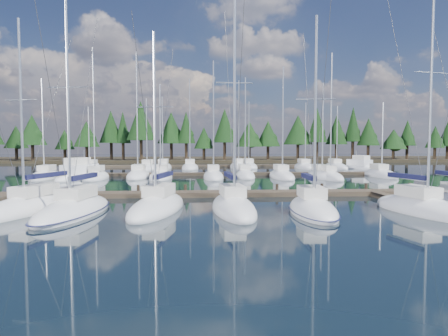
{
  "coord_description": "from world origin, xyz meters",
  "views": [
    {
      "loc": [
        -2.99,
        -15.29,
        4.39
      ],
      "look_at": [
        -0.45,
        22.0,
        2.13
      ],
      "focal_mm": 32.0,
      "sensor_mm": 36.0,
      "label": 1
    }
  ],
  "objects": [
    {
      "name": "back_sailboat_rows",
      "position": [
        0.23,
        45.28,
        0.27
      ],
      "size": [
        46.64,
        32.63,
        16.84
      ],
      "color": "white",
      "rests_on": "ground"
    },
    {
      "name": "main_dock",
      "position": [
        0.0,
        17.36,
        0.2
      ],
      "size": [
        44.0,
        6.13,
        0.9
      ],
      "color": "#483C2D",
      "rests_on": "ground"
    },
    {
      "name": "front_sailboat_1",
      "position": [
        -10.6,
        9.77,
        0.28
      ],
      "size": [
        4.18,
        9.82,
        14.11
      ],
      "color": "white",
      "rests_on": "ground"
    },
    {
      "name": "front_sailboat_0",
      "position": [
        -13.78,
        11.13,
        0.28
      ],
      "size": [
        5.28,
        10.68,
        12.95
      ],
      "color": "white",
      "rests_on": "ground"
    },
    {
      "name": "far_shore",
      "position": [
        0.0,
        90.0,
        0.3
      ],
      "size": [
        220.0,
        30.0,
        0.6
      ],
      "primitive_type": "cube",
      "color": "#2E2619",
      "rests_on": "ground"
    },
    {
      "name": "front_sailboat_4",
      "position": [
        4.24,
        9.06,
        0.29
      ],
      "size": [
        3.14,
        7.78,
        12.9
      ],
      "color": "white",
      "rests_on": "ground"
    },
    {
      "name": "motor_yacht_right",
      "position": [
        25.46,
        52.72,
        0.44
      ],
      "size": [
        5.26,
        8.27,
        3.92
      ],
      "color": "white",
      "rests_on": "ground"
    },
    {
      "name": "motor_yacht_left",
      "position": [
        -17.43,
        34.92,
        0.49
      ],
      "size": [
        5.76,
        9.33,
        4.43
      ],
      "color": "white",
      "rests_on": "ground"
    },
    {
      "name": "front_sailboat_2",
      "position": [
        -5.56,
        10.79,
        0.28
      ],
      "size": [
        4.37,
        9.51,
        12.21
      ],
      "color": "white",
      "rests_on": "ground"
    },
    {
      "name": "back_docks",
      "position": [
        0.0,
        49.58,
        0.2
      ],
      "size": [
        50.0,
        21.8,
        0.4
      ],
      "color": "#483C2D",
      "rests_on": "ground"
    },
    {
      "name": "front_sailboat_5",
      "position": [
        11.21,
        8.82,
        0.31
      ],
      "size": [
        4.24,
        8.73,
        15.86
      ],
      "color": "white",
      "rests_on": "ground"
    },
    {
      "name": "front_sailboat_3",
      "position": [
        -0.65,
        10.23,
        0.3
      ],
      "size": [
        3.13,
        8.93,
        14.89
      ],
      "color": "white",
      "rests_on": "ground"
    },
    {
      "name": "ground",
      "position": [
        0.0,
        30.0,
        0.0
      ],
      "size": [
        260.0,
        260.0,
        0.0
      ],
      "primitive_type": "plane",
      "color": "black",
      "rests_on": "ground"
    },
    {
      "name": "tree_line",
      "position": [
        -2.78,
        80.1,
        7.48
      ],
      "size": [
        184.56,
        11.59,
        13.69
      ],
      "color": "black",
      "rests_on": "far_shore"
    }
  ]
}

